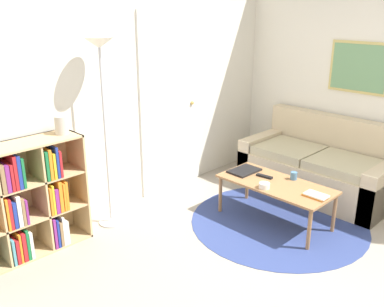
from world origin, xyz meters
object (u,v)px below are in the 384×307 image
object	(u,v)px
bookshelf	(14,205)
vase_on_shelf	(62,125)
couch	(320,168)
laptop	(244,171)
coffee_table	(276,187)
floor_lamp	(101,70)
cup	(294,176)
bowl	(264,186)

from	to	relation	value
bookshelf	vase_on_shelf	distance (m)	0.79
bookshelf	couch	distance (m)	3.31
bookshelf	couch	bearing A→B (deg)	-20.10
couch	laptop	xyz separation A→B (m)	(-0.99, 0.35, 0.15)
coffee_table	laptop	size ratio (longest dim) A/B	3.44
floor_lamp	cup	distance (m)	2.13
coffee_table	bowl	size ratio (longest dim) A/B	10.75
coffee_table	laptop	distance (m)	0.41
laptop	cup	bearing A→B (deg)	-69.20
bookshelf	bowl	distance (m)	2.26
couch	cup	size ratio (longest dim) A/B	21.42
vase_on_shelf	couch	bearing A→B (deg)	-23.67
coffee_table	vase_on_shelf	xyz separation A→B (m)	(-1.59, 1.20, 0.71)
floor_lamp	couch	size ratio (longest dim) A/B	1.08
vase_on_shelf	floor_lamp	bearing A→B (deg)	-9.01
floor_lamp	laptop	size ratio (longest dim) A/B	5.53
coffee_table	bookshelf	bearing A→B (deg)	150.27
laptop	coffee_table	bearing A→B (deg)	-92.07
laptop	vase_on_shelf	size ratio (longest dim) A/B	2.01
cup	laptop	bearing A→B (deg)	110.80
couch	bowl	world-z (taller)	couch
bowl	bookshelf	bearing A→B (deg)	148.07
floor_lamp	vase_on_shelf	world-z (taller)	floor_lamp
couch	bookshelf	bearing A→B (deg)	159.90
couch	coffee_table	size ratio (longest dim) A/B	1.49
coffee_table	laptop	world-z (taller)	laptop
bookshelf	bowl	world-z (taller)	bookshelf
floor_lamp	bowl	xyz separation A→B (m)	(1.00, -1.13, -1.08)
bowl	vase_on_shelf	bearing A→B (deg)	139.62
floor_lamp	laptop	world-z (taller)	floor_lamp
coffee_table	cup	distance (m)	0.23
floor_lamp	couch	distance (m)	2.74
coffee_table	vase_on_shelf	size ratio (longest dim) A/B	6.91
floor_lamp	vase_on_shelf	size ratio (longest dim) A/B	11.13
cup	vase_on_shelf	world-z (taller)	vase_on_shelf
floor_lamp	coffee_table	bearing A→B (deg)	-43.70
bookshelf	floor_lamp	size ratio (longest dim) A/B	0.63
vase_on_shelf	bowl	bearing A→B (deg)	-40.38
couch	coffee_table	world-z (taller)	couch
bowl	vase_on_shelf	xyz separation A→B (m)	(-1.40, 1.19, 0.64)
cup	bookshelf	bearing A→B (deg)	151.05
bookshelf	laptop	world-z (taller)	bookshelf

